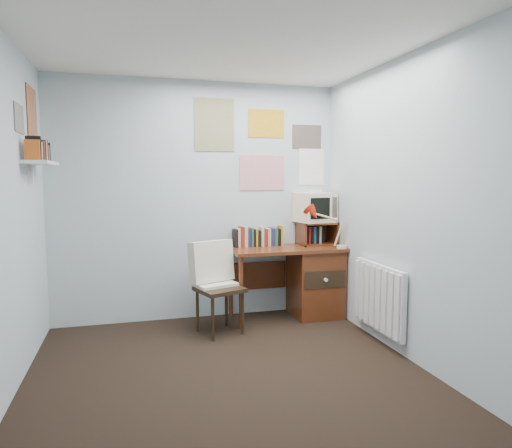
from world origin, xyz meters
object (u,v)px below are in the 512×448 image
at_px(desk, 310,279).
at_px(radiator, 379,297).
at_px(desk_lamp, 342,229).
at_px(wall_shelf, 41,163).
at_px(crt_tv, 315,206).
at_px(desk_chair, 220,289).
at_px(tv_riser, 317,233).

distance_m(desk, radiator, 0.97).
bearing_deg(desk_lamp, desk, 138.94).
height_order(radiator, wall_shelf, wall_shelf).
distance_m(desk_lamp, crt_tv, 0.44).
bearing_deg(radiator, desk, 107.24).
height_order(desk_chair, desk_lamp, desk_lamp).
relative_size(desk_lamp, wall_shelf, 0.65).
height_order(desk_chair, wall_shelf, wall_shelf).
bearing_deg(radiator, desk_chair, 155.10).
bearing_deg(radiator, crt_tv, 100.23).
height_order(desk, wall_shelf, wall_shelf).
bearing_deg(tv_riser, desk_chair, -160.57).
bearing_deg(desk_lamp, crt_tv, 113.55).
relative_size(desk_chair, tv_riser, 2.15).
relative_size(desk, desk_chair, 1.39).
bearing_deg(tv_riser, desk_lamp, -64.77).
xyz_separation_m(desk_lamp, crt_tv, (-0.17, 0.34, 0.23)).
distance_m(desk_chair, radiator, 1.48).
bearing_deg(desk_lamp, tv_riser, 111.92).
xyz_separation_m(desk_chair, desk_lamp, (1.33, 0.10, 0.53)).
relative_size(desk, tv_riser, 3.00).
bearing_deg(wall_shelf, desk_lamp, 3.46).
xyz_separation_m(desk_lamp, wall_shelf, (-2.84, -0.17, 0.66)).
height_order(desk_chair, radiator, desk_chair).
height_order(desk_lamp, tv_riser, desk_lamp).
relative_size(desk_chair, radiator, 1.08).
xyz_separation_m(crt_tv, radiator, (0.19, -1.06, -0.77)).
distance_m(desk_chair, wall_shelf, 1.93).
height_order(desk_lamp, crt_tv, crt_tv).
height_order(tv_riser, crt_tv, crt_tv).
relative_size(crt_tv, radiator, 0.47).
height_order(crt_tv, radiator, crt_tv).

